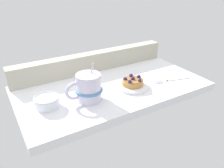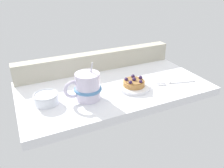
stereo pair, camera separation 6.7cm
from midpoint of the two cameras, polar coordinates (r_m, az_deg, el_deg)
The scene contains 7 objects.
ground_plane at distance 86.71cm, azimuth 2.62°, elevation -1.19°, with size 70.79×38.24×2.98cm, color white.
window_rail_back at distance 98.12cm, azimuth -1.84°, elevation 5.76°, with size 69.37×4.96×7.94cm, color #B2AD99.
dessert_plate at distance 84.14cm, azimuth 7.80°, elevation -0.79°, with size 12.08×12.08×1.19cm.
raspberry_tart at distance 83.33cm, azimuth 7.88°, elevation 0.34°, with size 7.95×7.95×3.27cm.
coffee_mug at distance 74.90cm, azimuth -3.83°, elevation -0.78°, with size 12.93×9.41×13.11cm.
dessert_fork at distance 91.73cm, azimuth 17.81°, elevation 0.35°, with size 15.64×5.32×0.60cm.
sugar_bowl at distance 75.56cm, azimuth -13.92°, elevation -3.61°, with size 8.14×8.14×3.58cm.
Camera 2 is at (-33.23, -69.07, 39.17)cm, focal length 36.08 mm.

